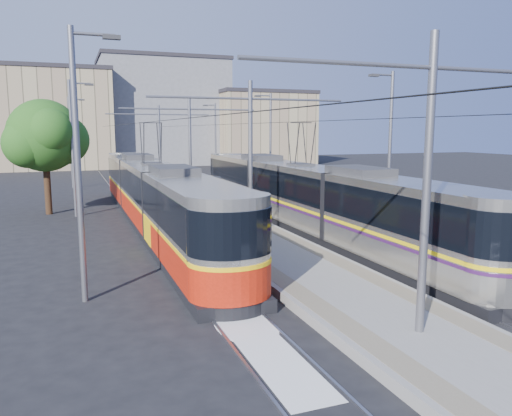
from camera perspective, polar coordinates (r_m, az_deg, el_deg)
name	(u,v)px	position (r m, az deg, el deg)	size (l,w,h in m)	color
ground	(336,293)	(16.26, 9.17, -9.57)	(160.00, 160.00, 0.00)	black
platform	(202,209)	(31.72, -6.17, -0.17)	(4.00, 50.00, 0.30)	gray
tactile_strip_left	(179,208)	(31.37, -8.74, -0.03)	(0.70, 50.00, 0.01)	gray
tactile_strip_right	(224,206)	(32.08, -3.67, 0.25)	(0.70, 50.00, 0.01)	gray
rails	(202,212)	(31.74, -6.17, -0.41)	(8.71, 70.00, 0.03)	gray
track_arrow	(266,348)	(12.27, 1.15, -15.74)	(1.20, 5.00, 0.01)	silver
tram_left	(153,194)	(27.44, -11.72, 1.57)	(2.43, 29.44, 5.50)	black
tram_right	(300,193)	(26.38, 5.08, 1.76)	(2.43, 28.35, 5.50)	black
catenary	(213,141)	(28.59, -4.88, 7.67)	(9.20, 70.00, 7.00)	slate
street_lamps	(187,144)	(35.23, -7.92, 7.29)	(15.18, 38.22, 8.00)	slate
shelter	(216,193)	(29.90, -4.57, 1.68)	(0.75, 1.03, 2.05)	black
tree	(50,137)	(33.04, -22.53, 7.51)	(4.79, 4.43, 6.96)	#382314
building_left	(49,119)	(73.41, -22.63, 9.40)	(16.32, 12.24, 13.22)	tan
building_centre	(162,112)	(78.62, -10.66, 10.73)	(18.36, 14.28, 15.65)	gray
building_right	(262,128)	(76.56, 0.71, 9.14)	(14.28, 10.20, 10.87)	tan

